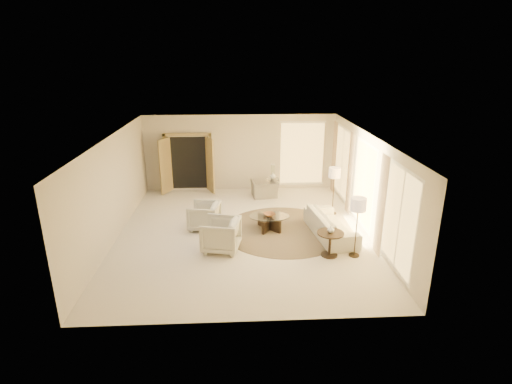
{
  "coord_description": "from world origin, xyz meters",
  "views": [
    {
      "loc": [
        -0.16,
        -10.42,
        4.86
      ],
      "look_at": [
        0.4,
        0.4,
        1.1
      ],
      "focal_mm": 28.0,
      "sensor_mm": 36.0,
      "label": 1
    }
  ],
  "objects_px": {
    "side_table": "(273,184)",
    "floor_lamp_near": "(335,175)",
    "sofa": "(330,224)",
    "armchair_left": "(204,215)",
    "accent_chair": "(265,186)",
    "bowl": "(269,215)",
    "end_vase": "(331,229)",
    "armchair_right": "(221,233)",
    "floor_lamp_far": "(358,207)",
    "side_vase": "(273,176)",
    "end_table": "(330,240)",
    "coffee_table": "(269,221)"
  },
  "relations": [
    {
      "from": "sofa",
      "to": "bowl",
      "type": "bearing_deg",
      "value": 66.33
    },
    {
      "from": "end_table",
      "to": "armchair_left",
      "type": "bearing_deg",
      "value": 150.67
    },
    {
      "from": "sofa",
      "to": "accent_chair",
      "type": "xyz_separation_m",
      "value": [
        -1.61,
        3.32,
        0.06
      ]
    },
    {
      "from": "accent_chair",
      "to": "side_vase",
      "type": "distance_m",
      "value": 0.55
    },
    {
      "from": "armchair_right",
      "to": "floor_lamp_near",
      "type": "height_order",
      "value": "floor_lamp_near"
    },
    {
      "from": "bowl",
      "to": "side_vase",
      "type": "distance_m",
      "value": 3.21
    },
    {
      "from": "bowl",
      "to": "side_vase",
      "type": "xyz_separation_m",
      "value": [
        0.39,
        3.18,
        0.21
      ]
    },
    {
      "from": "sofa",
      "to": "armchair_left",
      "type": "relative_size",
      "value": 2.63
    },
    {
      "from": "coffee_table",
      "to": "side_table",
      "type": "distance_m",
      "value": 3.21
    },
    {
      "from": "bowl",
      "to": "side_table",
      "type": "bearing_deg",
      "value": 82.98
    },
    {
      "from": "side_table",
      "to": "floor_lamp_near",
      "type": "xyz_separation_m",
      "value": [
        1.73,
        -2.07,
        0.96
      ]
    },
    {
      "from": "armchair_left",
      "to": "floor_lamp_far",
      "type": "xyz_separation_m",
      "value": [
        3.91,
        -1.89,
        0.9
      ]
    },
    {
      "from": "end_vase",
      "to": "armchair_right",
      "type": "bearing_deg",
      "value": 170.32
    },
    {
      "from": "armchair_left",
      "to": "bowl",
      "type": "xyz_separation_m",
      "value": [
        1.89,
        -0.17,
        0.04
      ]
    },
    {
      "from": "accent_chair",
      "to": "sofa",
      "type": "bearing_deg",
      "value": 108.68
    },
    {
      "from": "end_table",
      "to": "side_vase",
      "type": "relative_size",
      "value": 2.93
    },
    {
      "from": "armchair_right",
      "to": "end_table",
      "type": "relative_size",
      "value": 1.38
    },
    {
      "from": "sofa",
      "to": "floor_lamp_near",
      "type": "height_order",
      "value": "floor_lamp_near"
    },
    {
      "from": "bowl",
      "to": "floor_lamp_near",
      "type": "bearing_deg",
      "value": 27.74
    },
    {
      "from": "armchair_right",
      "to": "accent_chair",
      "type": "xyz_separation_m",
      "value": [
        1.43,
        4.04,
        -0.08
      ]
    },
    {
      "from": "armchair_right",
      "to": "floor_lamp_near",
      "type": "relative_size",
      "value": 0.61
    },
    {
      "from": "armchair_left",
      "to": "end_vase",
      "type": "height_order",
      "value": "armchair_left"
    },
    {
      "from": "sofa",
      "to": "floor_lamp_far",
      "type": "distance_m",
      "value": 1.62
    },
    {
      "from": "floor_lamp_near",
      "to": "end_vase",
      "type": "distance_m",
      "value": 2.94
    },
    {
      "from": "end_vase",
      "to": "floor_lamp_near",
      "type": "bearing_deg",
      "value": 75.34
    },
    {
      "from": "end_table",
      "to": "floor_lamp_near",
      "type": "bearing_deg",
      "value": 75.34
    },
    {
      "from": "armchair_right",
      "to": "side_table",
      "type": "height_order",
      "value": "armchair_right"
    },
    {
      "from": "sofa",
      "to": "side_vase",
      "type": "bearing_deg",
      "value": 11.83
    },
    {
      "from": "side_table",
      "to": "armchair_left",
      "type": "bearing_deg",
      "value": -127.12
    },
    {
      "from": "accent_chair",
      "to": "bowl",
      "type": "height_order",
      "value": "accent_chair"
    },
    {
      "from": "armchair_right",
      "to": "accent_chair",
      "type": "distance_m",
      "value": 4.28
    },
    {
      "from": "floor_lamp_near",
      "to": "floor_lamp_far",
      "type": "relative_size",
      "value": 0.98
    },
    {
      "from": "armchair_left",
      "to": "end_vase",
      "type": "xyz_separation_m",
      "value": [
        3.28,
        -1.84,
        0.29
      ]
    },
    {
      "from": "coffee_table",
      "to": "side_table",
      "type": "xyz_separation_m",
      "value": [
        0.39,
        3.18,
        0.07
      ]
    },
    {
      "from": "armchair_right",
      "to": "sofa",
      "type": "bearing_deg",
      "value": 114.62
    },
    {
      "from": "end_vase",
      "to": "side_vase",
      "type": "xyz_separation_m",
      "value": [
        -1.0,
        4.85,
        -0.05
      ]
    },
    {
      "from": "armchair_right",
      "to": "coffee_table",
      "type": "bearing_deg",
      "value": 142.87
    },
    {
      "from": "sofa",
      "to": "end_table",
      "type": "distance_m",
      "value": 1.22
    },
    {
      "from": "end_table",
      "to": "floor_lamp_far",
      "type": "bearing_deg",
      "value": -4.55
    },
    {
      "from": "side_table",
      "to": "side_vase",
      "type": "height_order",
      "value": "side_vase"
    },
    {
      "from": "sofa",
      "to": "coffee_table",
      "type": "bearing_deg",
      "value": 66.33
    },
    {
      "from": "armchair_left",
      "to": "side_vase",
      "type": "bearing_deg",
      "value": 153.53
    },
    {
      "from": "armchair_left",
      "to": "end_vase",
      "type": "bearing_deg",
      "value": 71.32
    },
    {
      "from": "floor_lamp_near",
      "to": "end_vase",
      "type": "xyz_separation_m",
      "value": [
        -0.73,
        -2.79,
        -0.58
      ]
    },
    {
      "from": "floor_lamp_far",
      "to": "sofa",
      "type": "bearing_deg",
      "value": 105.39
    },
    {
      "from": "bowl",
      "to": "end_vase",
      "type": "distance_m",
      "value": 2.19
    },
    {
      "from": "armchair_right",
      "to": "side_table",
      "type": "xyz_separation_m",
      "value": [
        1.75,
        4.38,
        -0.13
      ]
    },
    {
      "from": "coffee_table",
      "to": "armchair_right",
      "type": "bearing_deg",
      "value": -138.55
    },
    {
      "from": "sofa",
      "to": "armchair_left",
      "type": "distance_m",
      "value": 3.63
    },
    {
      "from": "sofa",
      "to": "accent_chair",
      "type": "relative_size",
      "value": 2.51
    }
  ]
}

